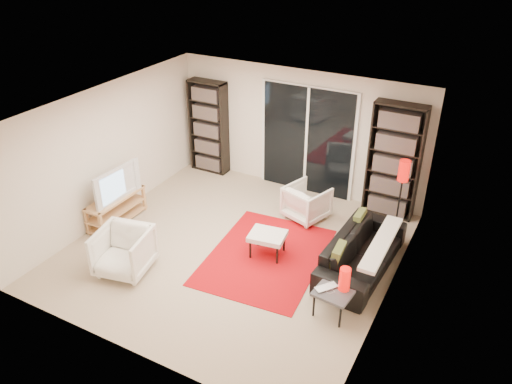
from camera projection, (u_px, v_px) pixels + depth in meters
floor at (234, 249)px, 8.20m from camera, size 5.00×5.00×0.00m
wall_back at (299, 131)px, 9.55m from camera, size 5.00×0.02×2.40m
wall_front at (121, 276)px, 5.69m from camera, size 5.00×0.02×2.40m
wall_left at (108, 153)px, 8.65m from camera, size 0.02×5.00×2.40m
wall_right at (395, 227)px, 6.59m from camera, size 0.02×5.00×2.40m
ceiling at (230, 110)px, 7.04m from camera, size 5.00×5.00×0.02m
sliding_door at (307, 141)px, 9.51m from camera, size 1.92×0.08×2.16m
bookshelf_left at (209, 127)px, 10.33m from camera, size 0.80×0.30×1.95m
bookshelf_right at (394, 161)px, 8.71m from camera, size 0.90×0.30×2.10m
tv_stand at (117, 209)px, 8.83m from camera, size 0.38×1.18×0.50m
tv at (113, 182)px, 8.56m from camera, size 0.20×1.03×0.59m
rug at (266, 256)px, 8.02m from camera, size 1.90×2.46×0.01m
sofa at (362, 252)px, 7.62m from camera, size 0.90×2.07×0.59m
armchair_back at (307, 202)px, 8.93m from camera, size 0.86×0.87×0.63m
armchair_front at (124, 251)px, 7.54m from camera, size 0.91×0.92×0.71m
ottoman at (267, 237)px, 7.91m from camera, size 0.62×0.53×0.40m
side_table at (334, 293)px, 6.72m from camera, size 0.54×0.54×0.40m
laptop at (328, 289)px, 6.69m from camera, size 0.35×0.37×0.02m
table_lamp at (345, 279)px, 6.64m from camera, size 0.15×0.15×0.34m
floor_lamp at (403, 178)px, 8.23m from camera, size 0.20×0.20×1.33m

